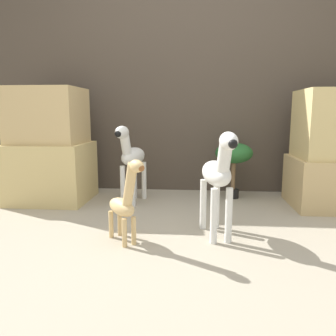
# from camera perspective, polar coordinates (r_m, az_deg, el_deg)

# --- Properties ---
(ground_plane) EXTENTS (14.00, 14.00, 0.00)m
(ground_plane) POSITION_cam_1_polar(r_m,az_deg,el_deg) (2.05, 2.38, -14.64)
(ground_plane) COLOR #9E937F
(wall_back) EXTENTS (6.40, 0.08, 2.20)m
(wall_back) POSITION_cam_1_polar(r_m,az_deg,el_deg) (3.57, 3.76, 13.77)
(wall_back) COLOR #473D33
(wall_back) RESTS_ON ground_plane
(rock_pillar_left) EXTENTS (0.72, 0.63, 1.07)m
(rock_pillar_left) POSITION_cam_1_polar(r_m,az_deg,el_deg) (3.31, -19.90, 3.11)
(rock_pillar_left) COLOR #D1B775
(rock_pillar_left) RESTS_ON ground_plane
(rock_pillar_right) EXTENTS (0.72, 0.63, 1.04)m
(rock_pillar_right) POSITION_cam_1_polar(r_m,az_deg,el_deg) (3.25, 27.15, 2.38)
(rock_pillar_right) COLOR tan
(rock_pillar_right) RESTS_ON ground_plane
(zebra_right) EXTENTS (0.25, 0.55, 0.73)m
(zebra_right) POSITION_cam_1_polar(r_m,az_deg,el_deg) (2.18, 8.71, -1.20)
(zebra_right) COLOR silver
(zebra_right) RESTS_ON ground_plane
(zebra_left) EXTENTS (0.25, 0.55, 0.73)m
(zebra_left) POSITION_cam_1_polar(r_m,az_deg,el_deg) (3.04, -6.39, 1.87)
(zebra_left) COLOR silver
(zebra_left) RESTS_ON ground_plane
(giraffe_figurine) EXTENTS (0.33, 0.38, 0.57)m
(giraffe_figurine) POSITION_cam_1_polar(r_m,az_deg,el_deg) (2.12, -7.54, -5.76)
(giraffe_figurine) COLOR tan
(giraffe_figurine) RESTS_ON ground_plane
(potted_palm_front) EXTENTS (0.36, 0.36, 0.55)m
(potted_palm_front) POSITION_cam_1_polar(r_m,az_deg,el_deg) (3.27, 11.40, 2.21)
(potted_palm_front) COLOR black
(potted_palm_front) RESTS_ON ground_plane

